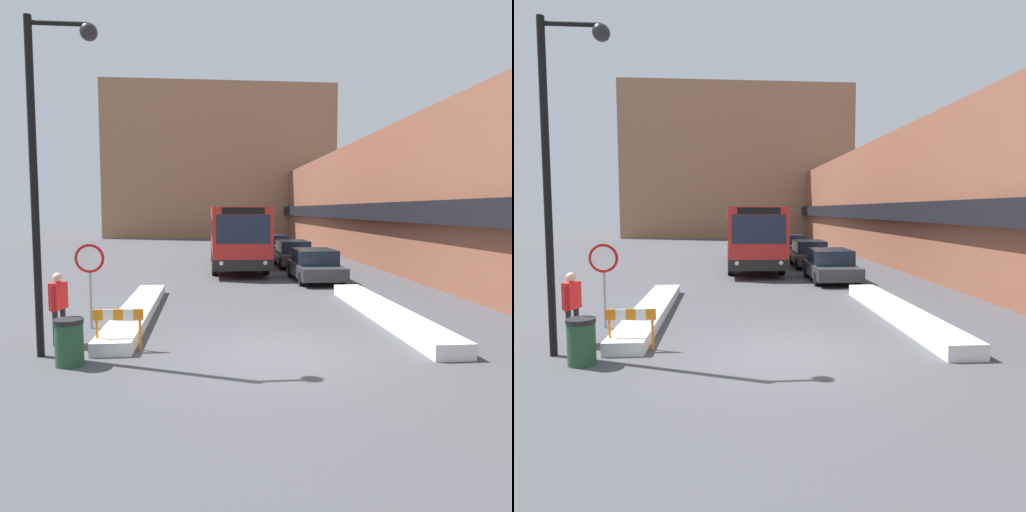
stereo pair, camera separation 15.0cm
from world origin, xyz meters
TOP-DOWN VIEW (x-y plane):
  - ground_plane at (0.00, 0.00)m, footprint 160.00×160.00m
  - building_row_right at (9.97, 24.00)m, footprint 5.50×60.00m
  - building_backdrop_far at (0.00, 49.11)m, footprint 26.00×8.00m
  - snow_bank_left at (-3.60, 4.27)m, footprint 0.90×8.32m
  - snow_bank_right at (3.60, 3.29)m, footprint 0.90×8.35m
  - city_bus at (0.04, 16.87)m, footprint 2.74×11.38m
  - parked_car_front at (3.20, 11.06)m, footprint 1.93×4.40m
  - parked_car_middle at (3.20, 16.80)m, footprint 1.88×4.36m
  - parked_car_back at (3.20, 24.16)m, footprint 1.82×4.38m
  - stop_sign at (-4.60, 2.86)m, footprint 0.76×0.08m
  - street_lamp at (-4.83, 0.35)m, footprint 1.46×0.36m
  - pedestrian at (-4.97, 1.31)m, footprint 0.34×0.53m
  - trash_bin at (-4.31, -0.33)m, footprint 0.59×0.59m
  - construction_barricade at (-3.50, 0.62)m, footprint 1.10×0.06m

SIDE VIEW (x-z plane):
  - ground_plane at x=0.00m, z-range 0.00..0.00m
  - snow_bank_left at x=-3.60m, z-range 0.00..0.31m
  - snow_bank_right at x=3.60m, z-range 0.00..0.37m
  - trash_bin at x=-4.31m, z-range 0.00..0.95m
  - construction_barricade at x=-3.50m, z-range 0.20..1.14m
  - parked_car_back at x=3.20m, z-range 0.00..1.40m
  - parked_car_front at x=3.20m, z-range 0.00..1.40m
  - parked_car_middle at x=3.20m, z-range 0.00..1.44m
  - pedestrian at x=-4.97m, z-range 0.17..1.86m
  - stop_sign at x=-4.60m, z-range 0.50..2.75m
  - city_bus at x=0.04m, z-range 0.14..3.42m
  - building_row_right at x=9.97m, z-range -0.01..7.32m
  - street_lamp at x=-4.83m, z-range 0.79..7.86m
  - building_backdrop_far at x=0.00m, z-range 0.00..17.20m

